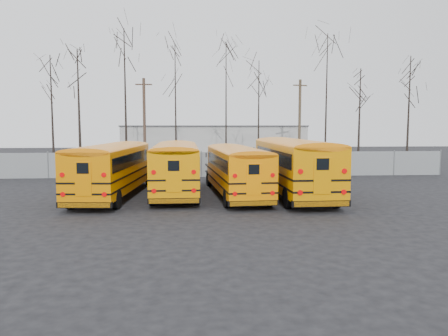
{
  "coord_description": "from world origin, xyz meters",
  "views": [
    {
      "loc": [
        -0.78,
        -22.92,
        4.14
      ],
      "look_at": [
        1.15,
        2.91,
        1.6
      ],
      "focal_mm": 35.0,
      "sensor_mm": 36.0,
      "label": 1
    }
  ],
  "objects": [
    {
      "name": "fence",
      "position": [
        0.0,
        12.0,
        1.0
      ],
      "size": [
        40.0,
        0.04,
        2.0
      ],
      "primitive_type": "cube",
      "color": "gray",
      "rests_on": "ground"
    },
    {
      "name": "utility_pole_right",
      "position": [
        10.07,
        20.4,
        4.46
      ],
      "size": [
        1.52,
        0.51,
        8.68
      ],
      "rotation": [
        0.0,
        0.0,
        0.26
      ],
      "color": "#4F3F2D",
      "rests_on": "ground"
    },
    {
      "name": "utility_pole_left",
      "position": [
        -4.94,
        16.48,
        4.25
      ],
      "size": [
        1.47,
        0.26,
        8.28
      ],
      "rotation": [
        0.0,
        0.0,
        -0.03
      ],
      "color": "#443227",
      "rests_on": "ground"
    },
    {
      "name": "distant_building",
      "position": [
        2.0,
        32.0,
        2.0
      ],
      "size": [
        22.0,
        8.0,
        4.0
      ],
      "primitive_type": "cube",
      "color": "beige",
      "rests_on": "ground"
    },
    {
      "name": "tree_7",
      "position": [
        11.03,
        14.86,
        6.02
      ],
      "size": [
        0.26,
        0.26,
        12.03
      ],
      "primitive_type": "cone",
      "color": "black",
      "rests_on": "ground"
    },
    {
      "name": "bus_a",
      "position": [
        -5.32,
        2.37,
        1.84
      ],
      "size": [
        3.56,
        11.39,
        3.14
      ],
      "rotation": [
        0.0,
        0.0,
        -0.09
      ],
      "color": "black",
      "rests_on": "ground"
    },
    {
      "name": "tree_6",
      "position": [
        5.42,
        17.23,
        5.01
      ],
      "size": [
        0.26,
        0.26,
        10.03
      ],
      "primitive_type": "cone",
      "color": "black",
      "rests_on": "ground"
    },
    {
      "name": "tree_3",
      "position": [
        -6.77,
        17.86,
        6.41
      ],
      "size": [
        0.26,
        0.26,
        12.81
      ],
      "primitive_type": "cone",
      "color": "black",
      "rests_on": "ground"
    },
    {
      "name": "tree_8",
      "position": [
        15.12,
        17.59,
        4.73
      ],
      "size": [
        0.26,
        0.26,
        9.45
      ],
      "primitive_type": "cone",
      "color": "black",
      "rests_on": "ground"
    },
    {
      "name": "tree_2",
      "position": [
        -10.86,
        17.52,
        5.44
      ],
      "size": [
        0.26,
        0.26,
        10.87
      ],
      "primitive_type": "cone",
      "color": "black",
      "rests_on": "ground"
    },
    {
      "name": "ground",
      "position": [
        0.0,
        0.0,
        0.0
      ],
      "size": [
        120.0,
        120.0,
        0.0
      ],
      "primitive_type": "plane",
      "color": "black",
      "rests_on": "ground"
    },
    {
      "name": "bus_c",
      "position": [
        1.82,
        2.13,
        1.74
      ],
      "size": [
        3.21,
        10.77,
        2.97
      ],
      "rotation": [
        0.0,
        0.0,
        0.07
      ],
      "color": "black",
      "rests_on": "ground"
    },
    {
      "name": "bus_b",
      "position": [
        -1.72,
        3.23,
        1.85
      ],
      "size": [
        2.75,
        11.31,
        3.15
      ],
      "rotation": [
        0.0,
        0.0,
        0.01
      ],
      "color": "black",
      "rests_on": "ground"
    },
    {
      "name": "tree_4",
      "position": [
        -2.21,
        17.72,
        5.71
      ],
      "size": [
        0.26,
        0.26,
        11.42
      ],
      "primitive_type": "cone",
      "color": "black",
      "rests_on": "ground"
    },
    {
      "name": "bus_d",
      "position": [
        5.13,
        2.11,
        1.99
      ],
      "size": [
        3.07,
        12.2,
        3.4
      ],
      "rotation": [
        0.0,
        0.0,
        0.02
      ],
      "color": "black",
      "rests_on": "ground"
    },
    {
      "name": "tree_5",
      "position": [
        2.34,
        16.42,
        5.76
      ],
      "size": [
        0.26,
        0.26,
        11.51
      ],
      "primitive_type": "cone",
      "color": "black",
      "rests_on": "ground"
    },
    {
      "name": "tree_9",
      "position": [
        18.21,
        14.23,
        5.07
      ],
      "size": [
        0.26,
        0.26,
        10.13
      ],
      "primitive_type": "cone",
      "color": "black",
      "rests_on": "ground"
    },
    {
      "name": "tree_1",
      "position": [
        -13.36,
        17.93,
        5.21
      ],
      "size": [
        0.26,
        0.26,
        10.41
      ],
      "primitive_type": "cone",
      "color": "black",
      "rests_on": "ground"
    }
  ]
}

